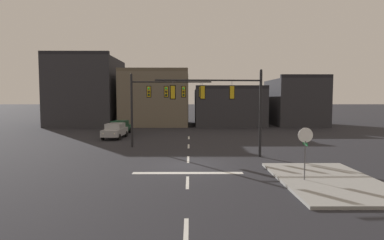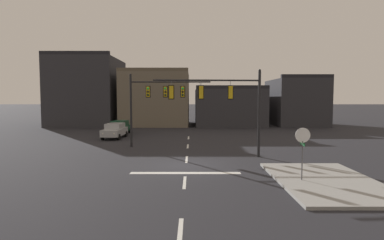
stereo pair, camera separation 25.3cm
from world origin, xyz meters
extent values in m
plane|color=#232328|center=(0.00, 0.00, 0.00)|extent=(400.00, 400.00, 0.00)
cube|color=gray|center=(7.28, -4.00, 0.07)|extent=(5.00, 8.00, 0.15)
cube|color=silver|center=(0.00, -2.00, 0.00)|extent=(6.40, 0.50, 0.01)
cube|color=silver|center=(0.00, -10.00, 0.00)|extent=(0.16, 2.40, 0.01)
cube|color=silver|center=(0.00, -4.00, 0.00)|extent=(0.16, 2.40, 0.01)
cube|color=silver|center=(0.00, 2.00, 0.00)|extent=(0.16, 2.40, 0.01)
cube|color=silver|center=(0.00, 8.00, 0.00)|extent=(0.16, 2.40, 0.01)
cube|color=silver|center=(0.00, 14.00, 0.00)|extent=(0.16, 2.40, 0.01)
cylinder|color=black|center=(5.29, 2.96, 3.14)|extent=(0.20, 0.20, 6.28)
cylinder|color=black|center=(1.46, 2.71, 5.61)|extent=(7.67, 0.62, 0.12)
sphere|color=black|center=(5.29, 2.96, 6.33)|extent=(0.18, 0.18, 0.18)
cylinder|color=#56565B|center=(3.16, 2.82, 5.37)|extent=(0.03, 0.03, 0.35)
cube|color=gold|center=(3.16, 2.82, 4.75)|extent=(0.31, 0.26, 0.90)
sphere|color=green|center=(3.15, 2.95, 5.03)|extent=(0.20, 0.20, 0.20)
sphere|color=#2D2314|center=(3.15, 2.95, 4.75)|extent=(0.20, 0.20, 0.20)
sphere|color=black|center=(3.15, 2.95, 4.46)|extent=(0.20, 0.20, 0.20)
cube|color=black|center=(3.16, 2.80, 4.75)|extent=(0.42, 0.06, 1.02)
cylinder|color=#56565B|center=(1.03, 2.68, 5.37)|extent=(0.03, 0.03, 0.35)
cube|color=gold|center=(1.03, 2.68, 4.75)|extent=(0.31, 0.26, 0.90)
sphere|color=green|center=(1.02, 2.81, 5.03)|extent=(0.20, 0.20, 0.20)
sphere|color=#2D2314|center=(1.02, 2.81, 4.75)|extent=(0.20, 0.20, 0.20)
sphere|color=black|center=(1.02, 2.81, 4.46)|extent=(0.20, 0.20, 0.20)
cube|color=black|center=(1.03, 2.66, 4.75)|extent=(0.42, 0.06, 1.02)
cylinder|color=#56565B|center=(-1.10, 2.54, 5.37)|extent=(0.03, 0.03, 0.35)
cube|color=gold|center=(-1.10, 2.54, 4.75)|extent=(0.31, 0.26, 0.90)
sphere|color=green|center=(-1.11, 2.67, 5.03)|extent=(0.20, 0.20, 0.20)
sphere|color=#2D2314|center=(-1.11, 2.67, 4.75)|extent=(0.20, 0.20, 0.20)
sphere|color=black|center=(-1.11, 2.67, 4.46)|extent=(0.20, 0.20, 0.20)
cube|color=black|center=(-1.10, 2.52, 4.75)|extent=(0.42, 0.06, 1.02)
cylinder|color=black|center=(-5.03, 7.78, 3.17)|extent=(0.20, 0.20, 6.35)
cylinder|color=black|center=(-1.51, 7.80, 5.75)|extent=(7.04, 0.17, 0.12)
sphere|color=black|center=(-5.03, 7.78, 6.40)|extent=(0.18, 0.18, 0.18)
cylinder|color=#56565B|center=(-3.50, 7.79, 5.52)|extent=(0.03, 0.03, 0.35)
cube|color=gold|center=(-3.50, 7.79, 4.89)|extent=(0.30, 0.24, 0.90)
sphere|color=green|center=(-3.50, 7.66, 5.17)|extent=(0.20, 0.20, 0.20)
sphere|color=#2D2314|center=(-3.50, 7.66, 4.89)|extent=(0.20, 0.20, 0.20)
sphere|color=black|center=(-3.50, 7.66, 4.61)|extent=(0.20, 0.20, 0.20)
cube|color=black|center=(-3.50, 7.81, 4.89)|extent=(0.42, 0.03, 1.02)
cylinder|color=#56565B|center=(-1.97, 7.80, 5.52)|extent=(0.03, 0.03, 0.35)
cube|color=gold|center=(-1.97, 7.80, 4.89)|extent=(0.30, 0.24, 0.90)
sphere|color=green|center=(-1.97, 7.67, 5.17)|extent=(0.20, 0.20, 0.20)
sphere|color=#2D2314|center=(-1.97, 7.67, 4.89)|extent=(0.20, 0.20, 0.20)
sphere|color=black|center=(-1.97, 7.67, 4.61)|extent=(0.20, 0.20, 0.20)
cube|color=black|center=(-1.97, 7.82, 4.89)|extent=(0.42, 0.03, 1.02)
cylinder|color=#56565B|center=(-0.44, 7.81, 5.52)|extent=(0.03, 0.03, 0.35)
cube|color=gold|center=(-0.44, 7.81, 4.89)|extent=(0.30, 0.24, 0.90)
sphere|color=green|center=(-0.44, 7.68, 5.17)|extent=(0.20, 0.20, 0.20)
sphere|color=#2D2314|center=(-0.44, 7.68, 4.89)|extent=(0.20, 0.20, 0.20)
sphere|color=black|center=(-0.44, 7.68, 4.61)|extent=(0.20, 0.20, 0.20)
cube|color=black|center=(-0.44, 7.83, 4.89)|extent=(0.42, 0.03, 1.02)
cylinder|color=#56565B|center=(1.09, 7.82, 5.52)|extent=(0.03, 0.03, 0.35)
cube|color=gold|center=(1.09, 7.82, 4.89)|extent=(0.30, 0.24, 0.90)
sphere|color=green|center=(1.09, 7.69, 5.17)|extent=(0.20, 0.20, 0.20)
sphere|color=#2D2314|center=(1.09, 7.69, 4.89)|extent=(0.20, 0.20, 0.20)
sphere|color=black|center=(1.09, 7.69, 4.61)|extent=(0.20, 0.20, 0.20)
cube|color=black|center=(1.09, 7.84, 4.89)|extent=(0.42, 0.03, 1.02)
cylinder|color=#56565B|center=(6.00, -4.05, 1.07)|extent=(0.06, 0.06, 2.15)
cylinder|color=white|center=(6.00, -4.05, 2.45)|extent=(0.76, 0.03, 0.76)
cylinder|color=#B21414|center=(6.00, -4.04, 2.45)|extent=(0.68, 0.03, 0.68)
cube|color=#19592D|center=(6.00, -4.05, 2.00)|extent=(0.02, 0.64, 0.16)
cube|color=#9EA0A5|center=(-7.97, 13.61, 0.70)|extent=(1.98, 4.47, 0.70)
cube|color=#9EA0A5|center=(-7.96, 13.76, 1.33)|extent=(1.70, 2.53, 0.56)
cube|color=#2D3842|center=(-7.99, 13.00, 1.31)|extent=(1.53, 0.31, 0.47)
cube|color=#2D3842|center=(-7.91, 14.93, 1.31)|extent=(1.53, 0.28, 0.46)
cylinder|color=black|center=(-7.18, 12.13, 0.32)|extent=(0.25, 0.65, 0.64)
cylinder|color=black|center=(-8.87, 12.20, 0.32)|extent=(0.25, 0.65, 0.64)
cylinder|color=black|center=(-7.06, 15.03, 0.32)|extent=(0.25, 0.65, 0.64)
cylinder|color=black|center=(-8.76, 15.10, 0.32)|extent=(0.25, 0.65, 0.64)
sphere|color=silver|center=(-7.48, 11.41, 0.75)|extent=(0.16, 0.16, 0.16)
sphere|color=silver|center=(-8.63, 11.46, 0.75)|extent=(0.16, 0.16, 0.16)
cube|color=maroon|center=(-7.88, 15.79, 0.78)|extent=(1.37, 0.10, 0.12)
cube|color=#143D28|center=(-8.39, 17.61, 0.70)|extent=(2.14, 4.53, 0.70)
cube|color=#143D28|center=(-8.38, 17.76, 1.33)|extent=(1.79, 2.58, 0.56)
cube|color=#2D3842|center=(-8.44, 16.99, 1.31)|extent=(1.53, 0.36, 0.47)
cube|color=#2D3842|center=(-8.29, 18.92, 1.31)|extent=(1.53, 0.33, 0.46)
cylinder|color=black|center=(-7.65, 16.09, 0.32)|extent=(0.27, 0.66, 0.64)
cylinder|color=black|center=(-9.35, 16.23, 0.32)|extent=(0.27, 0.66, 0.64)
cylinder|color=black|center=(-7.43, 18.99, 0.32)|extent=(0.27, 0.66, 0.64)
cylinder|color=black|center=(-9.12, 19.12, 0.32)|extent=(0.27, 0.66, 0.64)
sphere|color=silver|center=(-7.98, 15.39, 0.75)|extent=(0.16, 0.16, 0.16)
sphere|color=silver|center=(-9.13, 15.48, 0.75)|extent=(0.16, 0.16, 0.16)
cube|color=maroon|center=(-8.22, 19.78, 0.78)|extent=(1.37, 0.15, 0.12)
cube|color=#2D2D33|center=(-16.61, 31.03, 5.31)|extent=(10.10, 11.10, 10.62)
cube|color=black|center=(-16.61, 25.78, 10.87)|extent=(10.10, 0.60, 0.50)
cube|color=#665B4C|center=(-5.35, 30.90, 4.11)|extent=(10.37, 10.83, 8.23)
cube|color=brown|center=(-5.35, 25.78, 8.48)|extent=(10.37, 0.60, 0.50)
cube|color=#2D2D33|center=(6.31, 32.19, 2.85)|extent=(10.67, 13.41, 5.69)
cube|color=black|center=(6.31, 25.78, 5.94)|extent=(10.67, 0.60, 0.50)
cube|color=#2D2D33|center=(17.15, 30.72, 3.64)|extent=(7.56, 10.49, 7.29)
cube|color=black|center=(17.15, 25.78, 7.54)|extent=(7.56, 0.60, 0.50)
camera|label=1|loc=(0.13, -19.70, 4.33)|focal=29.07mm
camera|label=2|loc=(0.38, -19.70, 4.33)|focal=29.07mm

